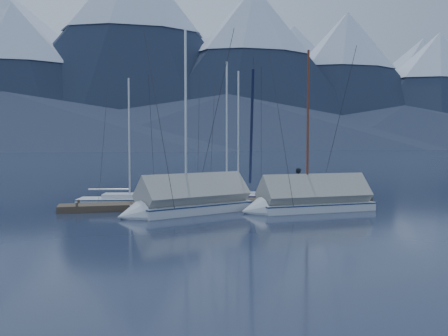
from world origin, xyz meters
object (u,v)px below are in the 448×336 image
at_px(sailboat_open_left, 137,202).
at_px(sailboat_open_mid, 235,199).
at_px(sailboat_covered_near, 305,202).
at_px(sailboat_covered_far, 184,204).
at_px(sailboat_open_right, 246,197).
at_px(person, 299,183).

relative_size(sailboat_open_left, sailboat_open_mid, 0.86).
bearing_deg(sailboat_covered_near, sailboat_covered_far, 174.73).
bearing_deg(sailboat_open_left, sailboat_covered_near, -28.35).
relative_size(sailboat_open_mid, sailboat_covered_near, 1.00).
distance_m(sailboat_open_right, sailboat_covered_far, 6.73).
bearing_deg(sailboat_covered_far, sailboat_open_mid, 47.54).
height_order(sailboat_covered_near, person, sailboat_covered_near).
relative_size(sailboat_open_right, sailboat_covered_near, 0.95).
relative_size(sailboat_covered_near, sailboat_covered_far, 0.92).
relative_size(sailboat_open_right, person, 4.95).
height_order(sailboat_open_mid, sailboat_covered_near, sailboat_open_mid).
height_order(sailboat_open_left, sailboat_open_right, sailboat_open_right).
height_order(sailboat_open_left, person, sailboat_open_left).
height_order(sailboat_open_left, sailboat_open_mid, sailboat_open_mid).
bearing_deg(person, sailboat_covered_near, 143.67).
bearing_deg(sailboat_open_left, person, -12.37).
bearing_deg(sailboat_open_mid, sailboat_open_left, -178.70).
height_order(sailboat_open_left, sailboat_covered_near, sailboat_covered_near).
xyz_separation_m(sailboat_open_right, sailboat_covered_far, (-4.70, -4.81, 0.35)).
xyz_separation_m(sailboat_covered_near, person, (0.72, 2.59, 0.77)).
bearing_deg(sailboat_open_right, sailboat_covered_near, -72.32).
relative_size(sailboat_open_left, sailboat_covered_far, 0.79).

